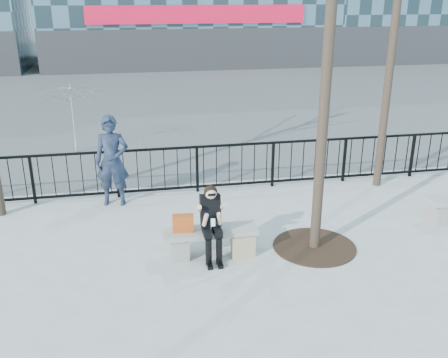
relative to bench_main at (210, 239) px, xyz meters
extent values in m
plane|color=#989893|center=(0.00, 0.00, -0.30)|extent=(120.00, 120.00, 0.00)
cube|color=#474747|center=(0.00, 15.00, -0.30)|extent=(60.00, 23.00, 0.01)
cube|color=black|center=(0.00, 3.00, 0.78)|extent=(14.00, 0.05, 0.05)
cube|color=black|center=(0.00, 3.00, -0.18)|extent=(14.00, 0.05, 0.05)
cube|color=#2D2D30|center=(3.00, 21.96, 0.90)|extent=(18.00, 0.08, 2.40)
cube|color=red|center=(3.00, 21.90, 2.90)|extent=(12.60, 0.12, 1.00)
cylinder|color=black|center=(1.90, -0.10, 3.45)|extent=(0.18, 0.18, 7.50)
cylinder|color=black|center=(4.50, 2.60, 3.20)|extent=(0.18, 0.18, 7.00)
cylinder|color=black|center=(1.90, -0.10, -0.29)|extent=(1.50, 1.50, 0.02)
cube|color=gray|center=(-0.55, 0.00, -0.10)|extent=(0.32, 0.38, 0.40)
cube|color=gray|center=(0.55, 0.00, -0.10)|extent=(0.32, 0.38, 0.40)
cube|color=gray|center=(0.00, 0.00, 0.14)|extent=(1.65, 0.46, 0.09)
cube|color=gray|center=(4.75, 0.43, -0.09)|extent=(0.34, 0.40, 0.42)
cube|color=#B04315|center=(-0.47, 0.02, 0.34)|extent=(0.38, 0.21, 0.30)
cube|color=beige|center=(0.54, -0.21, -0.11)|extent=(0.43, 0.21, 0.39)
imported|color=black|center=(-1.67, 2.63, 0.68)|extent=(0.78, 0.57, 1.97)
imported|color=yellow|center=(-2.82, 6.66, 0.69)|extent=(2.19, 2.23, 1.97)
camera|label=1|loc=(-1.25, -7.70, 4.04)|focal=40.00mm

